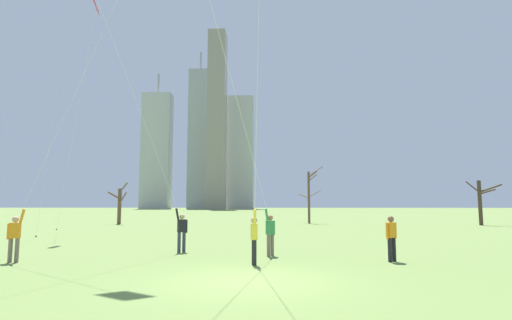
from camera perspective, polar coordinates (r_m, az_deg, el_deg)
ground_plane at (r=11.21m, az=-1.28°, el=-16.80°), size 400.00×400.00×0.00m
kite_flyer_far_back_purple at (r=15.11m, az=0.60°, el=-4.82°), size 2.85×6.87×10.37m
kite_flyer_foreground_right_yellow at (r=16.50m, az=-27.20°, el=0.62°), size 5.37×1.30×14.44m
kite_flyer_midfield_left_white at (r=16.95m, az=-14.48°, el=1.11°), size 5.16×5.44×15.31m
kite_flyer_midfield_center_pink at (r=12.08m, az=0.07°, el=5.85°), size 0.99×9.66×17.75m
bystander_far_off_by_trees at (r=15.42m, az=18.66°, el=-10.19°), size 0.44×0.36×1.62m
distant_kite_drifting_left_red at (r=31.39m, az=-22.12°, el=17.64°), size 5.44×6.70×16.09m
bare_tree_right_of_center at (r=44.66m, az=29.30°, el=-4.98°), size 2.42×2.48×4.31m
bare_tree_leftmost at (r=43.09m, az=7.56°, el=-4.93°), size 2.62×1.95×6.08m
bare_tree_far_right_edge at (r=43.41m, az=-18.79°, el=-5.93°), size 2.34×1.41×4.22m
skyline_mid_tower_left at (r=165.97m, az=-7.98°, el=3.01°), size 8.72×7.12×65.20m
skyline_short_annex at (r=172.02m, az=-13.92°, el=1.31°), size 11.87×6.74×57.05m
skyline_mid_tower_right at (r=162.32m, az=-2.17°, el=1.02°), size 10.34×9.35×45.06m
skyline_wide_slab at (r=153.53m, az=-5.54°, el=5.77°), size 6.54×8.64×67.83m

